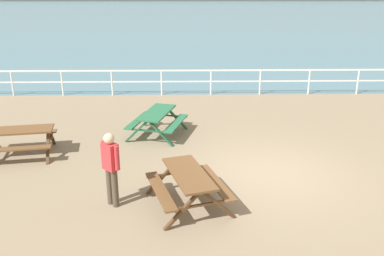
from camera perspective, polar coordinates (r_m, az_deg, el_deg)
The scene contains 8 objects.
ground_plane at distance 10.85m, azimuth 10.69°, elevation -6.60°, with size 30.00×24.00×0.20m, color gray.
sea_band at distance 62.49m, azimuth 0.93°, elevation 15.28°, with size 142.00×90.00×0.01m, color teal.
distant_shoreline at distance 105.40m, azimuth 0.08°, elevation 17.01°, with size 142.00×6.00×1.80m, color #4C4C47.
seaward_railing at distance 17.84m, azimuth 5.99°, elevation 6.91°, with size 23.07×0.07×1.08m.
picnic_table_near_left at distance 13.03m, azimuth -4.79°, elevation 1.43°, with size 1.93×2.14×0.80m.
picnic_table_near_right at distance 12.41m, azimuth -22.50°, elevation -0.99°, with size 2.02×1.79×0.80m.
picnic_table_mid_centre at distance 8.97m, azimuth -0.45°, elevation -7.20°, with size 1.96×2.16×0.80m.
visitor at distance 8.98m, azimuth -11.03°, elevation -4.97°, with size 0.41×0.39×1.66m.
Camera 1 is at (-2.19, -9.53, 4.62)m, focal length 39.07 mm.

